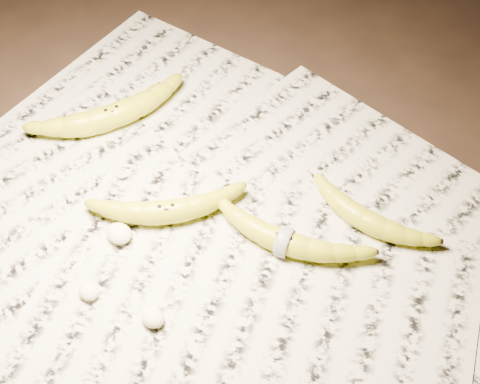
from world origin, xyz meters
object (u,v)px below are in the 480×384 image
Objects in this scene: banana_upper_a at (365,218)px; banana_center at (167,210)px; banana_left_b at (112,117)px; banana_left_a at (112,114)px; banana_taped at (284,240)px.

banana_center is at bearing -145.68° from banana_upper_a.
banana_left_b is 0.86× the size of banana_center.
banana_left_a is at bearing 109.86° from banana_center.
banana_left_a is 0.42m from banana_upper_a.
banana_taped is at bearing -69.03° from banana_left_a.
banana_left_a is 0.21m from banana_center.
banana_taped reaches higher than banana_upper_a.
banana_center is at bearing -94.77° from banana_left_b.
banana_left_a is at bearing 161.27° from banana_taped.
banana_left_a reaches higher than banana_upper_a.
banana_left_b is at bearing 110.35° from banana_center.
banana_upper_a is at bearing -60.71° from banana_left_b.
banana_left_a is 1.35× the size of banana_upper_a.
banana_upper_a is at bearing -54.74° from banana_left_a.
banana_left_a reaches higher than banana_center.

